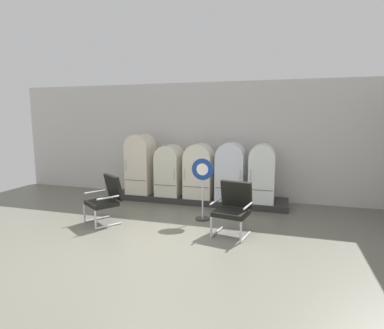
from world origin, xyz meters
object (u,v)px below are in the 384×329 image
object	(u,v)px
refrigerator_3	(230,170)
armchair_left	(106,197)
refrigerator_0	(141,162)
refrigerator_2	(199,170)
armchair_right	(233,206)
sign_stand	(202,190)
refrigerator_1	(170,169)
refrigerator_4	(262,171)

from	to	relation	value
refrigerator_3	armchair_left	world-z (taller)	refrigerator_3
refrigerator_0	armchair_left	bearing A→B (deg)	-84.50
refrigerator_2	armchair_right	xyz separation A→B (m)	(1.22, -1.94, -0.34)
refrigerator_0	sign_stand	world-z (taller)	refrigerator_0
refrigerator_1	refrigerator_4	distance (m)	2.44
refrigerator_4	refrigerator_1	bearing A→B (deg)	179.22
refrigerator_1	refrigerator_2	size ratio (longest dim) A/B	0.96
refrigerator_4	refrigerator_2	bearing A→B (deg)	-179.61
refrigerator_0	armchair_right	world-z (taller)	refrigerator_0
refrigerator_3	sign_stand	size ratio (longest dim) A/B	1.07
sign_stand	refrigerator_1	bearing A→B (deg)	133.57
armchair_left	refrigerator_4	bearing A→B (deg)	33.74
refrigerator_0	armchair_right	bearing A→B (deg)	-34.42
armchair_right	sign_stand	bearing A→B (deg)	140.18
refrigerator_1	armchair_right	bearing A→B (deg)	-44.09
refrigerator_0	refrigerator_2	size ratio (longest dim) A/B	1.15
refrigerator_2	sign_stand	distance (m)	1.38
refrigerator_0	refrigerator_2	xyz separation A→B (m)	(1.69, -0.04, -0.13)
refrigerator_4	armchair_left	size ratio (longest dim) A/B	1.42
refrigerator_4	refrigerator_3	bearing A→B (deg)	-178.77
refrigerator_3	armchair_right	xyz separation A→B (m)	(0.39, -1.94, -0.37)
sign_stand	refrigerator_0	bearing A→B (deg)	147.76
refrigerator_1	refrigerator_2	distance (m)	0.84
refrigerator_1	refrigerator_4	size ratio (longest dim) A/B	0.94
armchair_right	sign_stand	xyz separation A→B (m)	(-0.78, 0.65, 0.12)
refrigerator_0	refrigerator_1	world-z (taller)	refrigerator_0
refrigerator_4	armchair_right	distance (m)	2.03
refrigerator_3	refrigerator_2	bearing A→B (deg)	179.60
refrigerator_2	armchair_left	world-z (taller)	refrigerator_2
refrigerator_1	refrigerator_4	xyz separation A→B (m)	(2.44, -0.03, 0.05)
refrigerator_0	refrigerator_1	size ratio (longest dim) A/B	1.20
refrigerator_4	sign_stand	world-z (taller)	refrigerator_4
refrigerator_0	armchair_left	distance (m)	2.16
refrigerator_1	armchair_left	bearing A→B (deg)	-107.13
refrigerator_0	armchair_left	xyz separation A→B (m)	(0.20, -2.10, -0.47)
refrigerator_0	refrigerator_3	size ratio (longest dim) A/B	1.11
refrigerator_0	sign_stand	distance (m)	2.53
refrigerator_1	armchair_right	xyz separation A→B (m)	(2.05, -1.99, -0.32)
refrigerator_4	armchair_left	world-z (taller)	refrigerator_4
refrigerator_0	refrigerator_3	bearing A→B (deg)	-1.15
refrigerator_0	armchair_left	world-z (taller)	refrigerator_0
refrigerator_4	armchair_left	distance (m)	3.73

